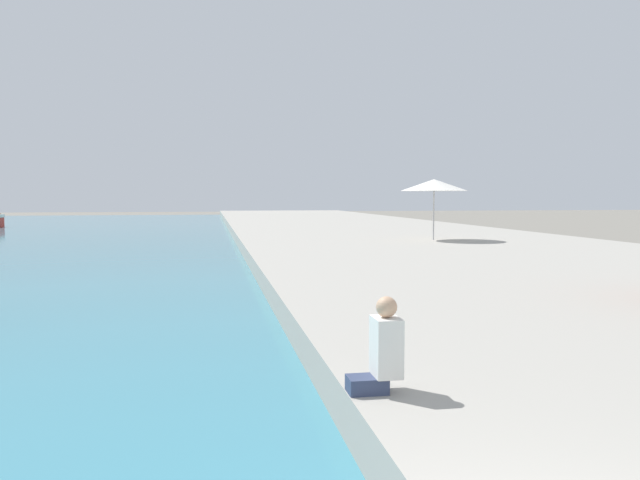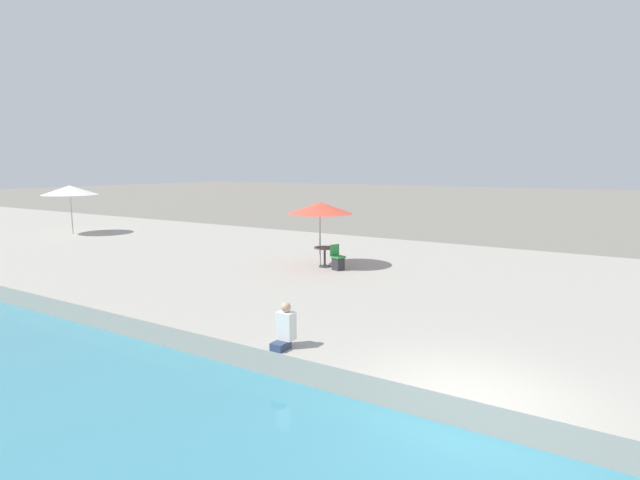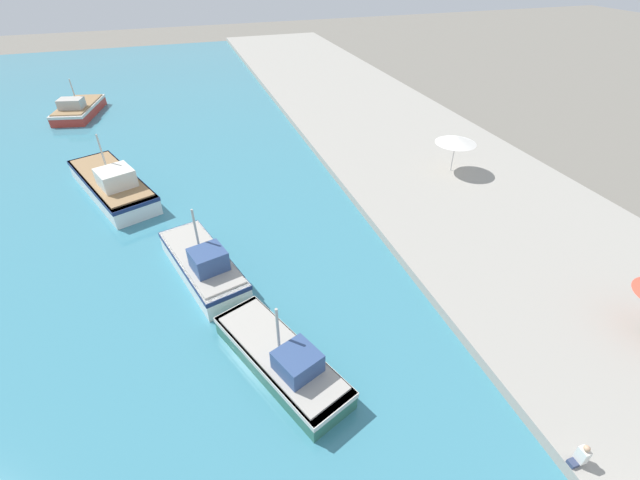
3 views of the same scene
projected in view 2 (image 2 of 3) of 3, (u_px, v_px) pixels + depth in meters
name	position (u px, v px, depth m)	size (l,w,h in m)	color
ground_plane	(468.00, 433.00, 8.09)	(200.00, 200.00, 0.00)	slate
cafe_umbrella_pink	(320.00, 208.00, 18.40)	(2.42, 2.42, 2.42)	#B7B7B7
cafe_umbrella_white	(70.00, 190.00, 27.44)	(2.94, 2.94, 2.68)	#B7B7B7
cafe_table	(325.00, 253.00, 18.56)	(0.80, 0.80, 0.74)	#333338
cafe_chair_left	(338.00, 261.00, 18.04)	(0.51, 0.53, 0.91)	#2D2D33
person_at_quay	(285.00, 328.00, 10.29)	(0.52, 0.36, 0.95)	#333D5B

